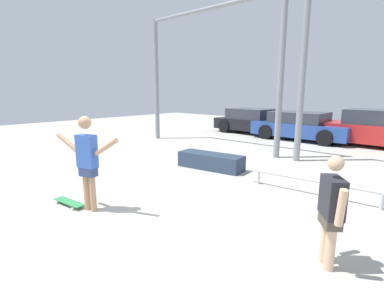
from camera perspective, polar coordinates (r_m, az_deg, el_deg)
The scene contains 10 objects.
ground_plane at distance 6.07m, azimuth -6.70°, elevation -9.84°, with size 36.00×36.00×0.00m, color #B2ADA3.
skateboarder at distance 5.84m, azimuth -19.33°, elevation -0.84°, with size 1.44×0.49×1.80m.
skateboard at distance 6.51m, azimuth -22.34°, elevation -8.57°, with size 0.83×0.32×0.08m.
grind_box at distance 8.74m, azimuth 3.58°, elevation -1.46°, with size 1.95×0.62×0.45m, color #28384C.
grind_rail at distance 7.02m, azimuth 22.09°, elevation -5.13°, with size 3.15×0.27×0.36m.
canopy_support_left at distance 12.15m, azimuth 3.05°, elevation 17.18°, with size 6.36×0.20×5.32m.
parked_car_black at distance 16.31m, azimuth 11.40°, elevation 6.04°, with size 4.12×2.13×1.30m.
parked_car_blue at distance 14.69m, azimuth 20.05°, elevation 4.90°, with size 4.36×1.97×1.28m.
parked_car_red at distance 14.20m, azimuth 32.23°, elevation 3.90°, with size 4.21×1.97×1.49m.
bystander at distance 4.19m, azimuth 25.01°, elevation -9.46°, with size 0.51×0.63×1.48m.
Camera 1 is at (4.32, -3.63, 2.25)m, focal length 28.00 mm.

